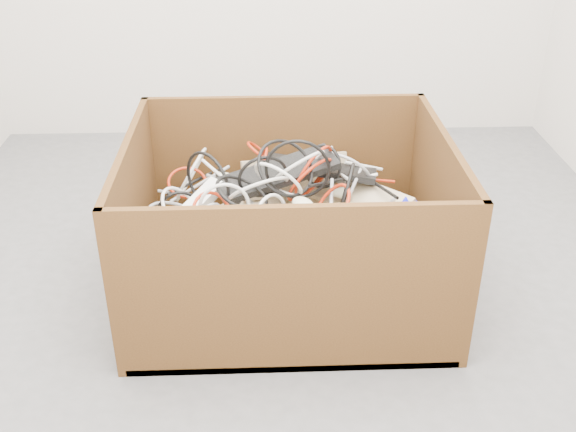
{
  "coord_description": "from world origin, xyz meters",
  "views": [
    {
      "loc": [
        -0.07,
        -2.18,
        1.5
      ],
      "look_at": [
        0.01,
        -0.04,
        0.3
      ],
      "focal_mm": 42.82,
      "sensor_mm": 36.0,
      "label": 1
    }
  ],
  "objects_px": {
    "power_strip_right": "(215,239)",
    "power_strip_left": "(192,210)",
    "cardboard_box": "(284,253)",
    "vga_plug": "(409,204)"
  },
  "relations": [
    {
      "from": "power_strip_right",
      "to": "power_strip_left",
      "type": "bearing_deg",
      "value": 158.32
    },
    {
      "from": "cardboard_box",
      "to": "power_strip_right",
      "type": "xyz_separation_m",
      "value": [
        -0.23,
        -0.18,
        0.18
      ]
    },
    {
      "from": "power_strip_right",
      "to": "vga_plug",
      "type": "height_order",
      "value": "power_strip_right"
    },
    {
      "from": "power_strip_left",
      "to": "power_strip_right",
      "type": "relative_size",
      "value": 1.02
    },
    {
      "from": "power_strip_left",
      "to": "vga_plug",
      "type": "bearing_deg",
      "value": -52.63
    },
    {
      "from": "cardboard_box",
      "to": "vga_plug",
      "type": "relative_size",
      "value": 24.62
    },
    {
      "from": "power_strip_right",
      "to": "cardboard_box",
      "type": "bearing_deg",
      "value": 72.13
    },
    {
      "from": "power_strip_right",
      "to": "vga_plug",
      "type": "relative_size",
      "value": 6.66
    },
    {
      "from": "power_strip_left",
      "to": "power_strip_right",
      "type": "height_order",
      "value": "power_strip_left"
    },
    {
      "from": "cardboard_box",
      "to": "power_strip_left",
      "type": "height_order",
      "value": "cardboard_box"
    }
  ]
}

